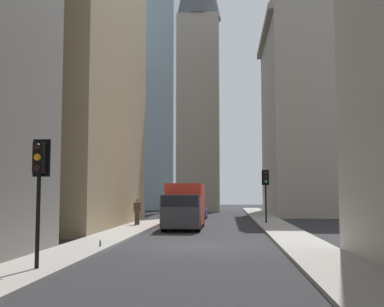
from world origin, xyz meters
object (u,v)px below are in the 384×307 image
Objects in this scene: delivery_truck at (185,206)px; pedestrian at (137,210)px; sedan_navy at (197,211)px; traffic_light_foreground at (39,173)px; discarded_bottle at (100,244)px; traffic_light_midblock at (266,184)px.

delivery_truck is 3.72× the size of pedestrian.
traffic_light_foreground reaches higher than sedan_navy.
delivery_truck is 23.93× the size of discarded_bottle.
discarded_bottle is (-22.87, 2.40, -0.42)m from sedan_navy.
sedan_navy is 28.54m from traffic_light_foreground.
traffic_light_midblock is (4.19, -5.44, 1.45)m from delivery_truck.
pedestrian is (17.93, 0.59, -1.77)m from traffic_light_foreground.
traffic_light_midblock is (-7.68, -5.44, 2.24)m from sedan_navy.
sedan_navy is at bearing -17.73° from pedestrian.
delivery_truck reaches higher than discarded_bottle.
sedan_navy is (11.86, -0.00, -0.80)m from delivery_truck.
sedan_navy is 2.48× the size of pedestrian.
delivery_truck is at bearing 180.00° from sedan_navy.
discarded_bottle is at bearing -3.53° from traffic_light_foreground.
traffic_light_foreground is 2.14× the size of pedestrian.
traffic_light_foreground reaches higher than pedestrian.
delivery_truck reaches higher than pedestrian.
discarded_bottle is at bearing -175.75° from pedestrian.
delivery_truck is 3.65m from pedestrian.
delivery_truck is 11.89m from sedan_navy.
pedestrian is (1.47, 3.33, -0.37)m from delivery_truck.
pedestrian reaches higher than discarded_bottle.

